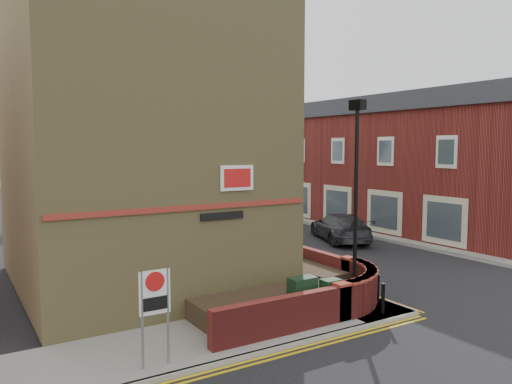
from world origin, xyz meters
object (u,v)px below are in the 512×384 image
(zone_sign, at_px, (155,300))
(silver_car_near, at_px, (218,225))
(utility_cabinet_large, at_px, (302,298))
(lamppost, at_px, (356,203))

(zone_sign, xyz_separation_m, silver_car_near, (9.01, 14.46, -1.01))
(silver_car_near, bearing_deg, zone_sign, -106.71)
(utility_cabinet_large, height_order, silver_car_near, utility_cabinet_large)
(zone_sign, bearing_deg, silver_car_near, 58.06)
(lamppost, xyz_separation_m, zone_sign, (-6.60, -0.70, -1.70))
(utility_cabinet_large, relative_size, silver_car_near, 0.31)
(lamppost, distance_m, utility_cabinet_large, 3.24)
(utility_cabinet_large, distance_m, zone_sign, 4.86)
(lamppost, distance_m, silver_car_near, 14.23)
(zone_sign, distance_m, silver_car_near, 17.07)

